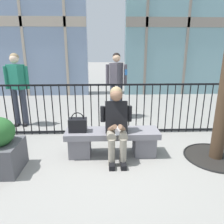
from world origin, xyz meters
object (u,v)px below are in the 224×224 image
at_px(stone_bench, 112,140).
at_px(bystander_further_back, 17,84).
at_px(bystander_at_railing, 116,81).
at_px(seated_person_with_phone, 116,122).
at_px(handbag_on_bench, 78,125).

bearing_deg(stone_bench, bystander_further_back, 143.06).
relative_size(stone_bench, bystander_at_railing, 0.94).
xyz_separation_m(stone_bench, seated_person_with_phone, (0.06, -0.13, 0.38)).
bearing_deg(stone_bench, seated_person_with_phone, -63.97).
relative_size(seated_person_with_phone, handbag_on_bench, 3.63).
bearing_deg(bystander_at_railing, handbag_on_bench, -110.04).
relative_size(bystander_at_railing, bystander_further_back, 1.00).
height_order(stone_bench, seated_person_with_phone, seated_person_with_phone).
bearing_deg(bystander_further_back, bystander_at_railing, 12.58).
height_order(seated_person_with_phone, bystander_further_back, bystander_further_back).
xyz_separation_m(handbag_on_bench, bystander_at_railing, (0.78, 2.15, 0.43)).
xyz_separation_m(stone_bench, handbag_on_bench, (-0.58, -0.01, 0.30)).
bearing_deg(seated_person_with_phone, stone_bench, 116.03).
distance_m(seated_person_with_phone, handbag_on_bench, 0.66).
relative_size(seated_person_with_phone, bystander_at_railing, 0.71).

